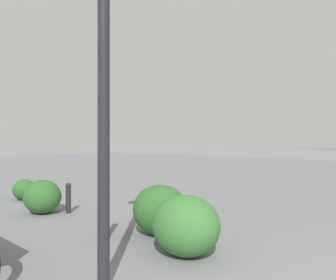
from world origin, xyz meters
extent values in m
cylinder|color=#232328|center=(3.28, 0.66, 2.08)|extent=(0.14, 0.14, 4.17)
cylinder|color=#232328|center=(4.74, -0.50, 0.35)|extent=(0.12, 0.12, 0.70)
sphere|color=#232328|center=(4.74, -0.50, 0.74)|extent=(0.13, 0.13, 0.13)
cylinder|color=#232328|center=(6.92, -1.08, 0.30)|extent=(0.12, 0.12, 0.60)
sphere|color=#232328|center=(6.92, -1.08, 0.64)|extent=(0.13, 0.13, 0.13)
ellipsoid|color=#387533|center=(3.18, -0.76, 0.45)|extent=(1.05, 0.95, 0.89)
ellipsoid|color=#2D6628|center=(4.15, -1.27, 0.45)|extent=(1.06, 0.95, 0.90)
ellipsoid|color=#2D6628|center=(7.34, -0.66, 0.39)|extent=(0.92, 0.83, 0.78)
ellipsoid|color=#2D6628|center=(9.31, -1.12, 0.30)|extent=(0.70, 0.63, 0.59)
camera|label=1|loc=(0.37, 2.87, 1.70)|focal=33.05mm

